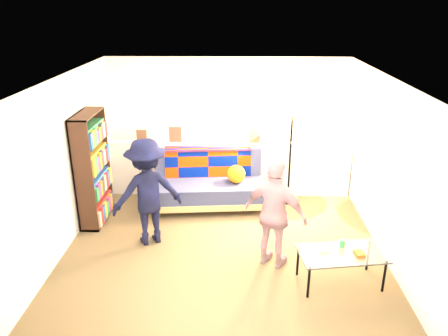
{
  "coord_description": "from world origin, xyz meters",
  "views": [
    {
      "loc": [
        0.17,
        -5.58,
        3.37
      ],
      "look_at": [
        0.0,
        0.4,
        1.05
      ],
      "focal_mm": 35.0,
      "sensor_mm": 36.0,
      "label": 1
    }
  ],
  "objects_px": {
    "futon_sofa": "(210,184)",
    "bookshelf": "(93,172)",
    "coffee_table": "(342,255)",
    "person_left": "(147,192)",
    "person_right": "(275,214)",
    "floor_lamp": "(292,139)"
  },
  "relations": [
    {
      "from": "bookshelf",
      "to": "coffee_table",
      "type": "relative_size",
      "value": 1.57
    },
    {
      "from": "bookshelf",
      "to": "floor_lamp",
      "type": "xyz_separation_m",
      "value": [
        3.19,
        0.76,
        0.34
      ]
    },
    {
      "from": "bookshelf",
      "to": "person_right",
      "type": "height_order",
      "value": "bookshelf"
    },
    {
      "from": "futon_sofa",
      "to": "bookshelf",
      "type": "height_order",
      "value": "bookshelf"
    },
    {
      "from": "bookshelf",
      "to": "person_left",
      "type": "bearing_deg",
      "value": -33.8
    },
    {
      "from": "person_left",
      "to": "person_right",
      "type": "distance_m",
      "value": 1.87
    },
    {
      "from": "futon_sofa",
      "to": "coffee_table",
      "type": "height_order",
      "value": "futon_sofa"
    },
    {
      "from": "floor_lamp",
      "to": "person_right",
      "type": "relative_size",
      "value": 1.1
    },
    {
      "from": "bookshelf",
      "to": "person_left",
      "type": "height_order",
      "value": "bookshelf"
    },
    {
      "from": "futon_sofa",
      "to": "person_left",
      "type": "height_order",
      "value": "person_left"
    },
    {
      "from": "bookshelf",
      "to": "person_left",
      "type": "xyz_separation_m",
      "value": [
        0.99,
        -0.66,
        -0.04
      ]
    },
    {
      "from": "futon_sofa",
      "to": "floor_lamp",
      "type": "height_order",
      "value": "floor_lamp"
    },
    {
      "from": "coffee_table",
      "to": "person_left",
      "type": "bearing_deg",
      "value": 159.56
    },
    {
      "from": "futon_sofa",
      "to": "bookshelf",
      "type": "distance_m",
      "value": 1.95
    },
    {
      "from": "person_left",
      "to": "coffee_table",
      "type": "bearing_deg",
      "value": 134.9
    },
    {
      "from": "futon_sofa",
      "to": "bookshelf",
      "type": "xyz_separation_m",
      "value": [
        -1.81,
        -0.59,
        0.44
      ]
    },
    {
      "from": "futon_sofa",
      "to": "person_left",
      "type": "relative_size",
      "value": 1.28
    },
    {
      "from": "coffee_table",
      "to": "person_right",
      "type": "xyz_separation_m",
      "value": [
        -0.81,
        0.41,
        0.33
      ]
    },
    {
      "from": "person_left",
      "to": "person_right",
      "type": "bearing_deg",
      "value": 138.04
    },
    {
      "from": "futon_sofa",
      "to": "coffee_table",
      "type": "relative_size",
      "value": 1.8
    },
    {
      "from": "person_right",
      "to": "coffee_table",
      "type": "bearing_deg",
      "value": -176.97
    },
    {
      "from": "bookshelf",
      "to": "person_right",
      "type": "bearing_deg",
      "value": -23.72
    }
  ]
}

